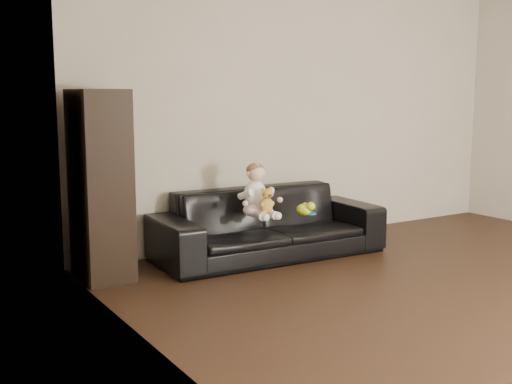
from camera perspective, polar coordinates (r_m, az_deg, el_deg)
wall_back at (r=6.54m, az=4.57°, el=7.28°), size 5.00×0.00×5.00m
wall_left at (r=2.88m, az=-3.25°, el=5.30°), size 0.00×5.50×5.50m
sofa at (r=5.80m, az=1.11°, el=-2.80°), size 2.11×0.89×0.61m
cabinet at (r=5.18m, az=-13.65°, el=0.54°), size 0.38×0.52×1.50m
shelf_item at (r=5.14m, az=-13.58°, el=4.28°), size 0.18×0.25×0.28m
baby at (r=5.55m, az=0.07°, el=-0.14°), size 0.34×0.41×0.47m
teddy_bear at (r=5.45m, az=0.96°, el=-0.80°), size 0.12×0.12×0.22m
toy_green at (r=5.67m, az=4.28°, el=-1.58°), size 0.16×0.18×0.10m
toy_rattle at (r=5.85m, az=4.37°, el=-1.40°), size 0.09×0.09×0.07m
toy_blue_disc at (r=5.74m, az=4.86°, el=-1.90°), size 0.12×0.12×0.01m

